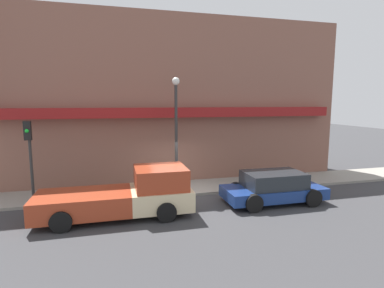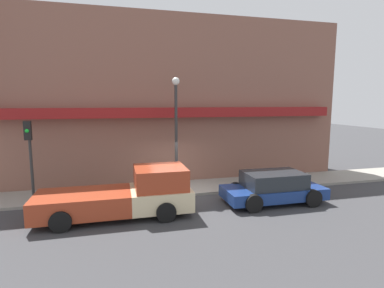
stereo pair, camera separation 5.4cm
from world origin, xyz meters
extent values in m
plane|color=#38383A|center=(0.00, 0.00, 0.00)|extent=(80.00, 80.00, 0.00)
cube|color=gray|center=(0.00, 1.22, 0.06)|extent=(36.00, 2.44, 0.13)
cube|color=brown|center=(0.00, 3.94, 4.45)|extent=(19.80, 3.00, 8.90)
cube|color=maroon|center=(0.00, 2.14, 3.83)|extent=(18.22, 0.60, 0.50)
cube|color=beige|center=(-1.11, -1.68, 0.63)|extent=(2.32, 2.04, 0.77)
cube|color=#9E381E|center=(-1.11, -1.68, 1.43)|extent=(1.97, 1.87, 0.83)
cube|color=#9E381E|center=(-4.00, -1.68, 0.63)|extent=(3.47, 2.04, 0.77)
cylinder|color=black|center=(-1.05, -0.66, 0.37)|extent=(0.74, 0.22, 0.74)
cylinder|color=black|center=(-1.05, -2.70, 0.37)|extent=(0.74, 0.22, 0.74)
cylinder|color=black|center=(-4.64, -0.66, 0.37)|extent=(0.74, 0.22, 0.74)
cylinder|color=black|center=(-4.64, -2.70, 0.37)|extent=(0.74, 0.22, 0.74)
cube|color=navy|center=(3.83, -1.68, 0.46)|extent=(4.37, 1.86, 0.48)
cube|color=#23282D|center=(3.83, -1.68, 1.03)|extent=(2.53, 1.67, 0.65)
cylinder|color=black|center=(5.18, -0.75, 0.37)|extent=(0.74, 0.22, 0.74)
cylinder|color=black|center=(5.18, -2.61, 0.37)|extent=(0.74, 0.22, 0.74)
cylinder|color=black|center=(2.48, -0.75, 0.37)|extent=(0.74, 0.22, 0.74)
cylinder|color=black|center=(2.48, -2.61, 0.37)|extent=(0.74, 0.22, 0.74)
cylinder|color=#196633|center=(-1.85, 0.63, 0.35)|extent=(0.18, 0.18, 0.45)
sphere|color=#196633|center=(-1.85, 0.63, 0.64)|extent=(0.17, 0.17, 0.17)
cylinder|color=#2D2D2D|center=(0.00, 0.66, 2.63)|extent=(0.14, 0.14, 5.00)
sphere|color=silver|center=(0.00, 0.66, 5.31)|extent=(0.36, 0.36, 0.36)
cylinder|color=#2D2D2D|center=(-6.32, 0.83, 1.85)|extent=(0.12, 0.12, 3.45)
cube|color=black|center=(-6.32, 0.67, 3.18)|extent=(0.28, 0.20, 0.80)
sphere|color=green|center=(-6.32, 0.55, 3.18)|extent=(0.16, 0.16, 0.16)
camera|label=1|loc=(-2.74, -13.07, 4.35)|focal=28.00mm
camera|label=2|loc=(-2.68, -13.09, 4.35)|focal=28.00mm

